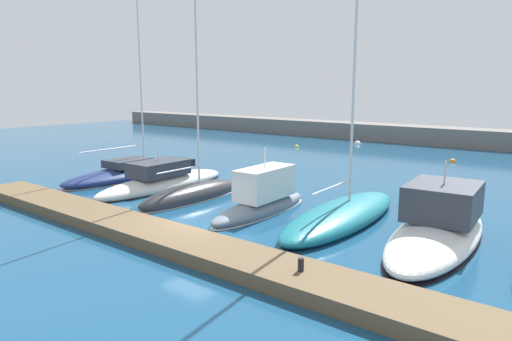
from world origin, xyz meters
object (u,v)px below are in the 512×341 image
object	(u,v)px
motorboat_ivory_second	(163,181)
motorboat_white_sixth	(439,227)
sailboat_teal_fifth	(342,214)
mooring_buoy_white	(357,144)
sailboat_charcoal_third	(192,194)
mooring_buoy_yellow	(297,147)
motorboat_slate_fourth	(263,198)
dock_bollard	(301,265)
mooring_buoy_orange	(453,162)
sailboat_navy_nearest	(129,172)

from	to	relation	value
motorboat_ivory_second	motorboat_white_sixth	world-z (taller)	motorboat_white_sixth
sailboat_teal_fifth	mooring_buoy_white	bearing A→B (deg)	22.07
sailboat_charcoal_third	sailboat_teal_fifth	world-z (taller)	sailboat_teal_fifth
mooring_buoy_white	mooring_buoy_yellow	xyz separation A→B (m)	(-4.01, -6.32, 0.00)
sailboat_teal_fifth	mooring_buoy_white	distance (m)	30.80
motorboat_white_sixth	mooring_buoy_yellow	size ratio (longest dim) A/B	21.18
motorboat_slate_fourth	motorboat_white_sixth	bearing A→B (deg)	-85.27
motorboat_white_sixth	dock_bollard	world-z (taller)	motorboat_white_sixth
mooring_buoy_orange	motorboat_white_sixth	bearing A→B (deg)	-76.08
sailboat_navy_nearest	sailboat_charcoal_third	size ratio (longest dim) A/B	1.34
motorboat_white_sixth	mooring_buoy_orange	distance (m)	22.32
motorboat_ivory_second	sailboat_teal_fifth	distance (m)	12.54
motorboat_white_sixth	mooring_buoy_orange	bearing A→B (deg)	9.26
motorboat_ivory_second	dock_bollard	bearing A→B (deg)	-116.03
mooring_buoy_white	mooring_buoy_orange	xyz separation A→B (m)	(11.96, -6.31, 0.00)
sailboat_charcoal_third	mooring_buoy_white	xyz separation A→B (m)	(-4.03, 29.38, -0.33)
sailboat_navy_nearest	mooring_buoy_orange	bearing A→B (deg)	-38.77
sailboat_teal_fifth	motorboat_slate_fourth	bearing A→B (deg)	101.19
sailboat_teal_fifth	mooring_buoy_white	xyz separation A→B (m)	(-12.85, 27.99, -0.41)
mooring_buoy_white	mooring_buoy_yellow	size ratio (longest dim) A/B	1.51
motorboat_ivory_second	mooring_buoy_orange	world-z (taller)	motorboat_ivory_second
mooring_buoy_yellow	dock_bollard	bearing A→B (deg)	-56.45
sailboat_charcoal_third	motorboat_white_sixth	xyz separation A→B (m)	(13.29, 1.42, 0.29)
sailboat_navy_nearest	sailboat_charcoal_third	world-z (taller)	sailboat_navy_nearest
mooring_buoy_orange	mooring_buoy_yellow	bearing A→B (deg)	-179.98
sailboat_charcoal_third	mooring_buoy_white	world-z (taller)	sailboat_charcoal_third
sailboat_navy_nearest	motorboat_ivory_second	xyz separation A→B (m)	(4.43, -0.61, 0.03)
motorboat_slate_fourth	dock_bollard	world-z (taller)	motorboat_slate_fourth
mooring_buoy_yellow	dock_bollard	world-z (taller)	dock_bollard
motorboat_slate_fourth	motorboat_white_sixth	world-z (taller)	motorboat_slate_fourth
sailboat_teal_fifth	motorboat_white_sixth	distance (m)	4.48
sailboat_teal_fifth	mooring_buoy_white	world-z (taller)	sailboat_teal_fifth
mooring_buoy_yellow	mooring_buoy_orange	bearing A→B (deg)	0.02
sailboat_navy_nearest	mooring_buoy_orange	xyz separation A→B (m)	(16.08, 21.46, -0.39)
motorboat_ivory_second	dock_bollard	world-z (taller)	motorboat_ivory_second
motorboat_white_sixth	sailboat_teal_fifth	bearing A→B (deg)	85.58
sailboat_charcoal_third	mooring_buoy_orange	world-z (taller)	sailboat_charcoal_third
motorboat_ivory_second	motorboat_slate_fourth	xyz separation A→B (m)	(8.49, -0.60, 0.32)
sailboat_charcoal_third	motorboat_slate_fourth	distance (m)	4.81
sailboat_navy_nearest	sailboat_teal_fifth	size ratio (longest dim) A/B	0.92
mooring_buoy_white	mooring_buoy_orange	bearing A→B (deg)	-27.82
sailboat_navy_nearest	motorboat_ivory_second	bearing A→B (deg)	-99.78
sailboat_charcoal_third	motorboat_white_sixth	distance (m)	13.37
motorboat_slate_fourth	motorboat_ivory_second	bearing A→B (deg)	83.96
motorboat_ivory_second	motorboat_slate_fourth	size ratio (longest dim) A/B	1.36
sailboat_navy_nearest	sailboat_teal_fifth	world-z (taller)	sailboat_teal_fifth
motorboat_white_sixth	sailboat_charcoal_third	bearing A→B (deg)	91.42
sailboat_navy_nearest	mooring_buoy_white	world-z (taller)	sailboat_navy_nearest
motorboat_slate_fourth	mooring_buoy_white	bearing A→B (deg)	14.88
mooring_buoy_orange	sailboat_teal_fifth	bearing A→B (deg)	-87.66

